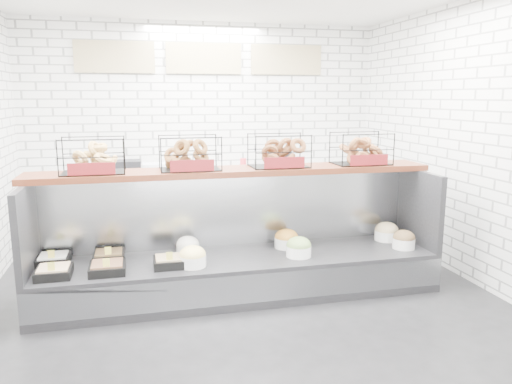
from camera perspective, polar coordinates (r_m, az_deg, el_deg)
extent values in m
plane|color=black|center=(4.94, -1.04, -12.76)|extent=(5.50, 5.50, 0.00)
cube|color=white|center=(7.25, -5.84, 7.03)|extent=(5.00, 0.02, 3.00)
cube|color=white|center=(5.64, 24.63, 5.01)|extent=(0.02, 5.50, 3.00)
cube|color=#C7B88A|center=(7.16, -15.85, 14.65)|extent=(1.05, 0.03, 0.42)
cube|color=#C7B88A|center=(7.22, -5.96, 14.95)|extent=(1.05, 0.03, 0.42)
cube|color=#C7B88A|center=(7.48, 3.50, 14.85)|extent=(1.05, 0.03, 0.42)
cube|color=black|center=(5.14, -1.79, -9.41)|extent=(4.00, 0.90, 0.40)
cube|color=#93969B|center=(4.73, -0.69, -10.96)|extent=(4.00, 0.03, 0.28)
cube|color=#93969B|center=(5.35, -2.72, -1.88)|extent=(4.00, 0.08, 0.80)
cube|color=black|center=(4.97, -24.74, -3.90)|extent=(0.06, 0.90, 0.80)
cube|color=black|center=(5.69, 18.00, -1.65)|extent=(0.06, 0.90, 0.80)
cube|color=black|center=(4.84, -22.10, -8.52)|extent=(0.30, 0.30, 0.08)
cube|color=tan|center=(4.83, -22.13, -8.13)|extent=(0.26, 0.26, 0.04)
cube|color=#FCEF57|center=(4.71, -22.36, -7.91)|extent=(0.06, 0.01, 0.08)
cube|color=black|center=(5.19, -22.12, -7.23)|extent=(0.29, 0.29, 0.08)
cube|color=silver|center=(5.18, -22.15, -6.86)|extent=(0.25, 0.25, 0.04)
cube|color=#FCEF57|center=(5.07, -22.36, -6.61)|extent=(0.06, 0.01, 0.08)
cube|color=black|center=(4.79, -16.61, -8.37)|extent=(0.32, 0.32, 0.08)
cube|color=brown|center=(4.78, -16.64, -7.97)|extent=(0.27, 0.27, 0.04)
cube|color=#FCEF57|center=(4.65, -16.74, -7.77)|extent=(0.06, 0.01, 0.08)
cube|color=black|center=(5.12, -16.45, -7.10)|extent=(0.30, 0.30, 0.08)
cube|color=brown|center=(5.11, -16.47, -6.72)|extent=(0.25, 0.25, 0.04)
cube|color=#FCEF57|center=(5.00, -16.56, -6.48)|extent=(0.06, 0.01, 0.08)
cube|color=black|center=(4.83, -9.91, -7.92)|extent=(0.29, 0.29, 0.08)
cube|color=tan|center=(4.81, -9.92, -7.52)|extent=(0.24, 0.24, 0.04)
cube|color=#FCEF57|center=(4.70, -9.86, -7.26)|extent=(0.06, 0.01, 0.08)
cylinder|color=white|center=(4.79, -7.25, -7.80)|extent=(0.26, 0.26, 0.11)
ellipsoid|color=#F9E07F|center=(4.77, -7.27, -7.11)|extent=(0.25, 0.25, 0.18)
cylinder|color=white|center=(5.13, -7.80, -6.54)|extent=(0.23, 0.23, 0.11)
ellipsoid|color=white|center=(5.11, -7.81, -5.90)|extent=(0.23, 0.23, 0.16)
cylinder|color=white|center=(5.05, 4.89, -6.74)|extent=(0.25, 0.25, 0.11)
ellipsoid|color=#75984D|center=(5.04, 4.90, -6.08)|extent=(0.25, 0.25, 0.17)
cylinder|color=white|center=(5.33, 3.49, -5.77)|extent=(0.25, 0.25, 0.11)
ellipsoid|color=#C17E29|center=(5.31, 3.49, -5.15)|extent=(0.25, 0.25, 0.17)
cylinder|color=white|center=(5.52, 16.52, -5.62)|extent=(0.24, 0.24, 0.11)
ellipsoid|color=brown|center=(5.51, 16.55, -5.03)|extent=(0.23, 0.23, 0.16)
cylinder|color=white|center=(5.78, 14.68, -4.79)|extent=(0.26, 0.26, 0.11)
ellipsoid|color=tan|center=(5.76, 14.71, -4.22)|extent=(0.26, 0.26, 0.18)
cube|color=#441A0E|center=(5.09, -2.36, 2.39)|extent=(4.10, 0.50, 0.06)
cube|color=black|center=(4.99, -18.17, 3.99)|extent=(0.60, 0.38, 0.34)
cube|color=maroon|center=(4.80, -18.28, 2.53)|extent=(0.42, 0.02, 0.11)
cube|color=black|center=(5.00, -7.58, 4.45)|extent=(0.60, 0.38, 0.34)
cube|color=maroon|center=(4.81, -7.29, 3.01)|extent=(0.42, 0.02, 0.11)
cube|color=black|center=(5.17, 2.64, 4.76)|extent=(0.60, 0.38, 0.34)
cube|color=maroon|center=(4.99, 3.28, 3.37)|extent=(0.42, 0.02, 0.11)
cube|color=black|center=(5.50, 11.92, 4.90)|extent=(0.60, 0.38, 0.34)
cube|color=maroon|center=(5.33, 12.81, 3.60)|extent=(0.42, 0.02, 0.11)
cube|color=#93969B|center=(7.09, -5.32, -1.64)|extent=(4.00, 0.60, 0.90)
cube|color=black|center=(6.89, -14.66, 2.52)|extent=(0.40, 0.30, 0.24)
cube|color=silver|center=(6.98, -11.40, 2.51)|extent=(0.35, 0.28, 0.18)
cylinder|color=#DD373F|center=(7.06, -1.47, 2.98)|extent=(0.09, 0.09, 0.22)
cube|color=black|center=(7.17, 2.61, 3.41)|extent=(0.30, 0.30, 0.30)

